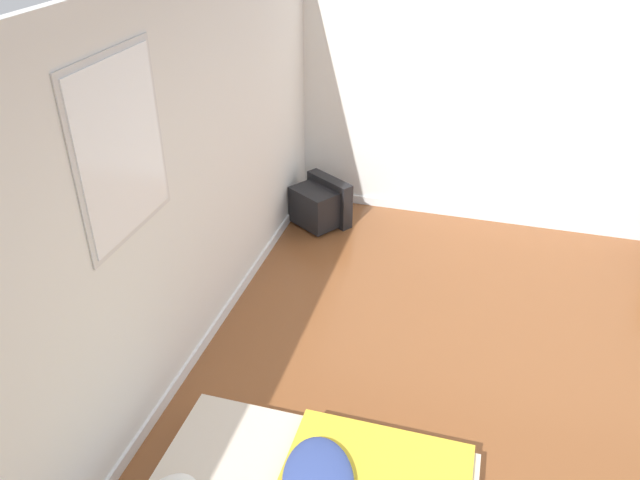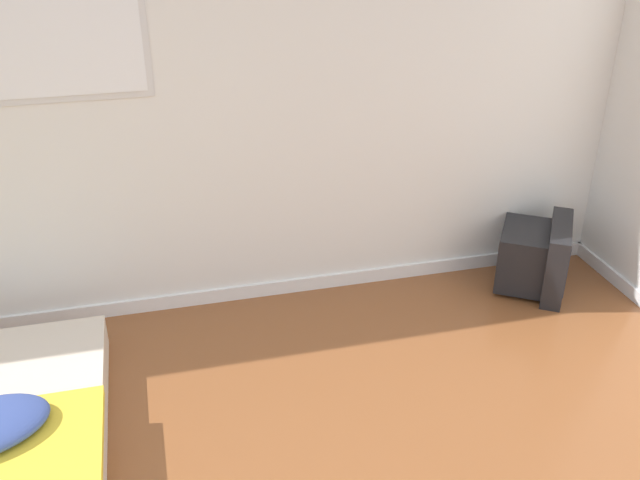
# 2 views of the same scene
# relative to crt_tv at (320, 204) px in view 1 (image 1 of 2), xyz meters

# --- Properties ---
(ground_plane) EXTENTS (20.00, 20.00, 0.00)m
(ground_plane) POSITION_rel_crt_tv_xyz_m (-2.42, -2.14, -0.22)
(ground_plane) COLOR brown
(wall_back) EXTENTS (8.33, 0.08, 2.60)m
(wall_back) POSITION_rel_crt_tv_xyz_m (-2.43, 0.35, 1.07)
(wall_back) COLOR white
(wall_back) RESTS_ON ground_plane
(wall_right) EXTENTS (0.08, 7.33, 2.60)m
(wall_right) POSITION_rel_crt_tv_xyz_m (0.57, -2.14, 1.07)
(wall_right) COLOR white
(wall_right) RESTS_ON ground_plane
(crt_tv) EXTENTS (0.62, 0.64, 0.46)m
(crt_tv) POSITION_rel_crt_tv_xyz_m (0.00, 0.00, 0.00)
(crt_tv) COLOR black
(crt_tv) RESTS_ON ground_plane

